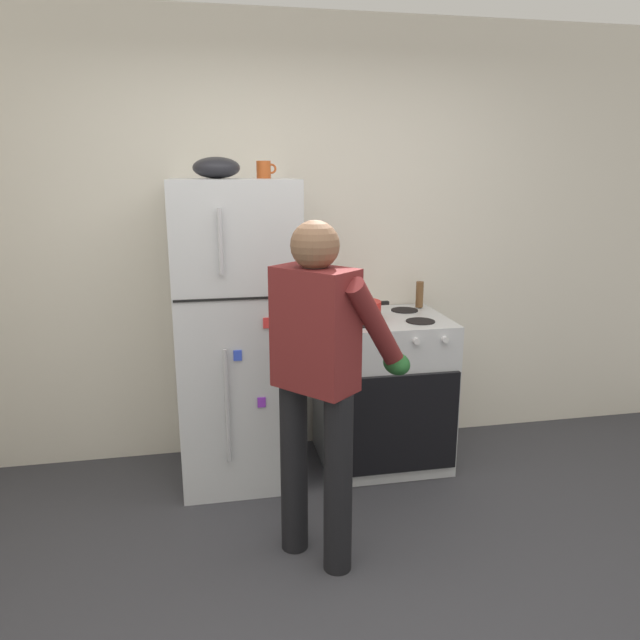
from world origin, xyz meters
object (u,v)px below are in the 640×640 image
red_pot (360,310)px  mixing_bowl (216,168)px  pepper_mill (420,294)px  coffee_mug (264,170)px  person_cook (320,366)px  stove_range (382,391)px  refrigerator (237,334)px

red_pot → mixing_bowl: 1.14m
pepper_mill → coffee_mug: bearing=-171.5°
person_cook → red_pot: size_ratio=4.63×
mixing_bowl → stove_range: bearing=-0.6°
coffee_mug → pepper_mill: size_ratio=0.67×
coffee_mug → mixing_bowl: mixing_bowl is taller
refrigerator → stove_range: refrigerator is taller
refrigerator → red_pot: bearing=-3.9°
pepper_mill → mixing_bowl: (-1.26, -0.20, 0.79)m
mixing_bowl → pepper_mill: bearing=9.0°
person_cook → pepper_mill: (0.87, 1.09, 0.07)m
refrigerator → person_cook: size_ratio=1.10×
stove_range → pepper_mill: bearing=35.0°
stove_range → coffee_mug: 1.51m
stove_range → coffee_mug: bearing=175.1°
stove_range → red_pot: bearing=-166.1°
red_pot → pepper_mill: 0.52m
pepper_mill → person_cook: bearing=-128.5°
refrigerator → person_cook: (0.32, -0.89, 0.08)m
red_pot → coffee_mug: 0.97m
stove_range → red_pot: size_ratio=2.72×
stove_range → mixing_bowl: mixing_bowl is taller
refrigerator → red_pot: (0.72, -0.05, 0.12)m
stove_range → person_cook: (-0.57, -0.88, 0.49)m
stove_range → pepper_mill: 0.67m
person_cook → coffee_mug: bearing=98.1°
person_cook → mixing_bowl: mixing_bowl is taller
red_pot → mixing_bowl: bearing=176.4°
stove_range → mixing_bowl: size_ratio=3.69×
mixing_bowl → refrigerator: bearing=-0.2°
person_cook → stove_range: bearing=57.2°
coffee_mug → pepper_mill: (1.00, 0.15, -0.78)m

